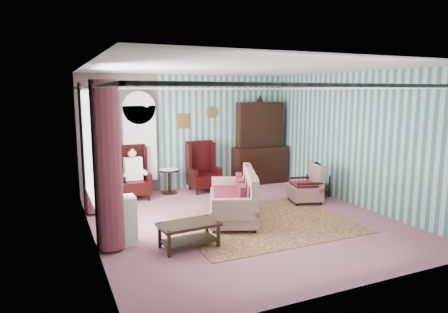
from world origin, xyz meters
name	(u,v)px	position (x,y,z in m)	size (l,w,h in m)	color
floor	(242,220)	(0.00, 0.00, 0.00)	(6.00, 6.00, 0.00)	#8D5262
room_shell	(209,117)	(-0.62, 0.18, 2.01)	(5.53, 6.02, 2.91)	#39685F
bookcase	(140,149)	(-1.35, 2.84, 1.12)	(0.80, 0.28, 2.24)	silver
dresser_hutch	(260,140)	(1.90, 2.72, 1.18)	(1.50, 0.56, 2.36)	black
wingback_left	(133,173)	(-1.60, 2.45, 0.62)	(0.76, 0.80, 1.25)	black
wingback_right	(204,167)	(0.15, 2.45, 0.62)	(0.76, 0.80, 1.25)	black
seated_woman	(133,174)	(-1.60, 2.45, 0.59)	(0.44, 0.40, 1.18)	silver
round_side_table	(169,181)	(-0.70, 2.60, 0.30)	(0.50, 0.50, 0.60)	black
nest_table	(318,185)	(2.47, 0.90, 0.27)	(0.45, 0.38, 0.54)	black
plant_stand	(119,221)	(-2.40, -0.30, 0.40)	(0.55, 0.35, 0.80)	silver
rug	(264,223)	(0.30, -0.30, 0.01)	(3.20, 2.60, 0.01)	#44161D
sofa	(232,193)	(-0.13, 0.20, 0.52)	(1.92, 1.00, 1.04)	#B9B390
floral_armchair	(305,183)	(1.86, 0.58, 0.45)	(0.73, 0.82, 0.91)	beige
coffee_table	(189,235)	(-1.39, -0.87, 0.21)	(0.95, 0.54, 0.41)	black
potted_plant_a	(114,187)	(-2.46, -0.39, 0.99)	(0.34, 0.30, 0.38)	#215A1C
potted_plant_b	(119,182)	(-2.35, -0.21, 1.02)	(0.25, 0.20, 0.45)	#194917
potted_plant_c	(110,185)	(-2.50, -0.27, 1.00)	(0.22, 0.22, 0.40)	#214916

